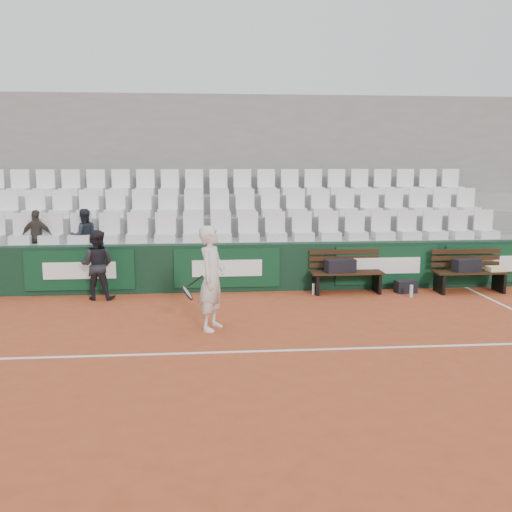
{
  "coord_description": "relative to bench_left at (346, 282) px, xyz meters",
  "views": [
    {
      "loc": [
        -0.63,
        -7.84,
        2.69
      ],
      "look_at": [
        0.28,
        2.4,
        1.0
      ],
      "focal_mm": 40.0,
      "sensor_mm": 36.0,
      "label": 1
    }
  ],
  "objects": [
    {
      "name": "tennis_player",
      "position": [
        -2.82,
        -2.39,
        0.62
      ],
      "size": [
        0.8,
        0.73,
        1.7
      ],
      "color": "silver",
      "rests_on": "ground"
    },
    {
      "name": "grandstand_tier_mid",
      "position": [
        -2.28,
        2.0,
        0.5
      ],
      "size": [
        18.0,
        0.95,
        1.45
      ],
      "primitive_type": "cube",
      "color": "gray",
      "rests_on": "ground"
    },
    {
      "name": "grandstand_tier_front",
      "position": [
        -2.28,
        1.05,
        0.28
      ],
      "size": [
        18.0,
        0.95,
        1.0
      ],
      "primitive_type": "cube",
      "color": "gray",
      "rests_on": "ground"
    },
    {
      "name": "sports_bag_ground",
      "position": [
        1.24,
        -0.09,
        -0.1
      ],
      "size": [
        0.45,
        0.31,
        0.26
      ],
      "primitive_type": "cube",
      "rotation": [
        0.0,
        0.0,
        0.13
      ],
      "color": "black",
      "rests_on": "ground"
    },
    {
      "name": "spectator_c",
      "position": [
        -5.5,
        0.93,
        1.36
      ],
      "size": [
        0.68,
        0.6,
        1.17
      ],
      "primitive_type": "imported",
      "rotation": [
        0.0,
        0.0,
        3.47
      ],
      "color": "#1D232C",
      "rests_on": "grandstand_tier_front"
    },
    {
      "name": "ground",
      "position": [
        -2.28,
        -3.57,
        -0.23
      ],
      "size": [
        80.0,
        80.0,
        0.0
      ],
      "primitive_type": "plane",
      "color": "#AA4826",
      "rests_on": "ground"
    },
    {
      "name": "ball_kid",
      "position": [
        -5.06,
        -0.11,
        0.47
      ],
      "size": [
        0.72,
        0.59,
        1.39
      ],
      "primitive_type": "imported",
      "rotation": [
        0.0,
        0.0,
        3.04
      ],
      "color": "black",
      "rests_on": "ground"
    },
    {
      "name": "seat_row_front",
      "position": [
        -2.28,
        0.88,
        1.09
      ],
      "size": [
        11.9,
        0.44,
        0.63
      ],
      "primitive_type": "cube",
      "color": "silver",
      "rests_on": "grandstand_tier_front"
    },
    {
      "name": "water_bottle_near",
      "position": [
        -0.71,
        -0.1,
        -0.11
      ],
      "size": [
        0.06,
        0.06,
        0.23
      ],
      "primitive_type": "cylinder",
      "color": "silver",
      "rests_on": "ground"
    },
    {
      "name": "towel",
      "position": [
        3.12,
        -0.21,
        0.27
      ],
      "size": [
        0.36,
        0.27,
        0.1
      ],
      "primitive_type": "cube",
      "rotation": [
        0.0,
        0.0,
        0.06
      ],
      "color": "beige",
      "rests_on": "bench_right"
    },
    {
      "name": "bench_left",
      "position": [
        0.0,
        0.0,
        0.0
      ],
      "size": [
        1.5,
        0.56,
        0.45
      ],
      "primitive_type": "cube",
      "color": "#351E10",
      "rests_on": "ground"
    },
    {
      "name": "grandstand_rear_wall",
      "position": [
        -2.28,
        3.58,
        1.98
      ],
      "size": [
        18.0,
        0.3,
        4.4
      ],
      "primitive_type": "cube",
      "color": "gray",
      "rests_on": "ground"
    },
    {
      "name": "water_bottle_far",
      "position": [
        1.21,
        -0.51,
        -0.1
      ],
      "size": [
        0.07,
        0.07,
        0.25
      ],
      "primitive_type": "cylinder",
      "color": "#B0C1C8",
      "rests_on": "ground"
    },
    {
      "name": "grandstand_tier_back",
      "position": [
        -2.28,
        2.95,
        0.72
      ],
      "size": [
        18.0,
        0.95,
        1.9
      ],
      "primitive_type": "cube",
      "color": "gray",
      "rests_on": "ground"
    },
    {
      "name": "sports_bag_left",
      "position": [
        -0.15,
        -0.03,
        0.36
      ],
      "size": [
        0.66,
        0.38,
        0.27
      ],
      "primitive_type": "cube",
      "rotation": [
        0.0,
        0.0,
        0.19
      ],
      "color": "black",
      "rests_on": "bench_left"
    },
    {
      "name": "spectator_b",
      "position": [
        -6.47,
        0.93,
        1.35
      ],
      "size": [
        0.7,
        0.35,
        1.16
      ],
      "primitive_type": "imported",
      "rotation": [
        0.0,
        0.0,
        3.04
      ],
      "color": "#35302B",
      "rests_on": "grandstand_tier_front"
    },
    {
      "name": "court_baseline",
      "position": [
        -2.28,
        -3.57,
        -0.22
      ],
      "size": [
        18.0,
        0.06,
        0.01
      ],
      "primitive_type": "cube",
      "color": "white",
      "rests_on": "ground"
    },
    {
      "name": "seat_row_back",
      "position": [
        -2.28,
        2.78,
        1.99
      ],
      "size": [
        11.9,
        0.44,
        0.63
      ],
      "primitive_type": "cube",
      "color": "white",
      "rests_on": "grandstand_tier_back"
    },
    {
      "name": "bench_right",
      "position": [
        2.58,
        -0.17,
        0.0
      ],
      "size": [
        1.5,
        0.56,
        0.45
      ],
      "primitive_type": "cube",
      "color": "black",
      "rests_on": "ground"
    },
    {
      "name": "sports_bag_right",
      "position": [
        2.5,
        -0.18,
        0.35
      ],
      "size": [
        0.6,
        0.36,
        0.26
      ],
      "primitive_type": "cube",
      "rotation": [
        0.0,
        0.0,
        0.18
      ],
      "color": "black",
      "rests_on": "bench_right"
    },
    {
      "name": "seat_row_mid",
      "position": [
        -2.28,
        1.83,
        1.54
      ],
      "size": [
        11.9,
        0.44,
        0.63
      ],
      "primitive_type": "cube",
      "color": "white",
      "rests_on": "grandstand_tier_mid"
    },
    {
      "name": "back_barrier",
      "position": [
        -2.21,
        0.42,
        0.28
      ],
      "size": [
        18.0,
        0.34,
        1.0
      ],
      "color": "#10311F",
      "rests_on": "ground"
    }
  ]
}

